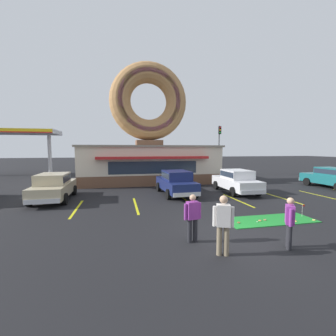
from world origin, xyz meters
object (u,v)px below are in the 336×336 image
(pedestrian_blue_sweater_man, at_px, (223,222))
(trash_bin, at_px, (222,178))
(golf_ball, at_px, (257,222))
(car_navy, at_px, (176,182))
(putting_flag_pin, at_px, (303,208))
(pedestrian_leather_jacket_man, at_px, (193,216))
(car_champagne, at_px, (54,186))
(traffic_light_pole, at_px, (219,143))
(car_teal, at_px, (332,177))
(car_white, at_px, (236,180))
(pedestrian_hooded_kid, at_px, (290,221))

(pedestrian_blue_sweater_man, xyz_separation_m, trash_bin, (6.07, 12.70, -0.47))
(golf_ball, distance_m, car_navy, 6.69)
(putting_flag_pin, height_order, pedestrian_leather_jacket_man, pedestrian_leather_jacket_man)
(car_champagne, bearing_deg, pedestrian_blue_sweater_man, -52.03)
(traffic_light_pole, bearing_deg, car_teal, -65.68)
(car_champagne, bearing_deg, putting_flag_pin, -26.91)
(golf_ball, height_order, car_navy, car_navy)
(golf_ball, distance_m, pedestrian_leather_jacket_man, 3.52)
(pedestrian_blue_sweater_man, height_order, trash_bin, pedestrian_blue_sweater_man)
(car_champagne, height_order, trash_bin, car_champagne)
(car_navy, distance_m, pedestrian_leather_jacket_man, 7.74)
(car_white, distance_m, car_champagne, 11.79)
(golf_ball, xyz_separation_m, trash_bin, (3.42, 10.40, 0.45))
(car_champagne, bearing_deg, pedestrian_leather_jacket_man, -50.71)
(car_champagne, bearing_deg, golf_ball, -33.86)
(car_navy, distance_m, pedestrian_hooded_kid, 8.80)
(golf_ball, bearing_deg, traffic_light_pole, 70.11)
(car_teal, xyz_separation_m, pedestrian_leather_jacket_man, (-13.96, -7.54, -0.01))
(car_white, bearing_deg, car_navy, 176.98)
(putting_flag_pin, height_order, car_white, car_white)
(golf_ball, bearing_deg, pedestrian_blue_sweater_man, -139.07)
(traffic_light_pole, bearing_deg, car_white, -108.80)
(pedestrian_leather_jacket_man, bearing_deg, putting_flag_pin, 14.92)
(putting_flag_pin, relative_size, car_champagne, 0.12)
(golf_ball, height_order, traffic_light_pole, traffic_light_pole)
(car_champagne, bearing_deg, car_teal, 0.15)
(pedestrian_hooded_kid, bearing_deg, pedestrian_blue_sweater_man, 179.68)
(golf_ball, distance_m, car_white, 6.68)
(car_teal, height_order, traffic_light_pole, traffic_light_pole)
(pedestrian_leather_jacket_man, bearing_deg, pedestrian_hooded_kid, -21.65)
(car_white, height_order, car_champagne, same)
(golf_ball, xyz_separation_m, traffic_light_pole, (6.05, 16.72, 3.66))
(golf_ball, bearing_deg, car_champagne, 146.14)
(car_teal, height_order, car_navy, same)
(car_teal, xyz_separation_m, car_champagne, (-20.09, -0.05, 0.00))
(pedestrian_blue_sweater_man, bearing_deg, car_navy, 84.53)
(car_navy, distance_m, trash_bin, 6.62)
(pedestrian_blue_sweater_man, xyz_separation_m, pedestrian_leather_jacket_man, (-0.55, 1.07, -0.10))
(car_champagne, height_order, pedestrian_hooded_kid, car_champagne)
(golf_ball, height_order, pedestrian_hooded_kid, pedestrian_hooded_kid)
(car_white, bearing_deg, car_teal, 1.09)
(trash_bin, bearing_deg, traffic_light_pole, 67.44)
(car_white, bearing_deg, pedestrian_hooded_kid, -109.08)
(car_white, bearing_deg, traffic_light_pole, 71.20)
(pedestrian_blue_sweater_man, relative_size, traffic_light_pole, 0.30)
(pedestrian_blue_sweater_man, height_order, pedestrian_leather_jacket_man, pedestrian_blue_sweater_man)
(car_champagne, distance_m, traffic_light_pole, 18.82)
(pedestrian_hooded_kid, bearing_deg, trash_bin, 72.95)
(putting_flag_pin, height_order, pedestrian_blue_sweater_man, pedestrian_blue_sweater_man)
(golf_ball, relative_size, trash_bin, 0.04)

